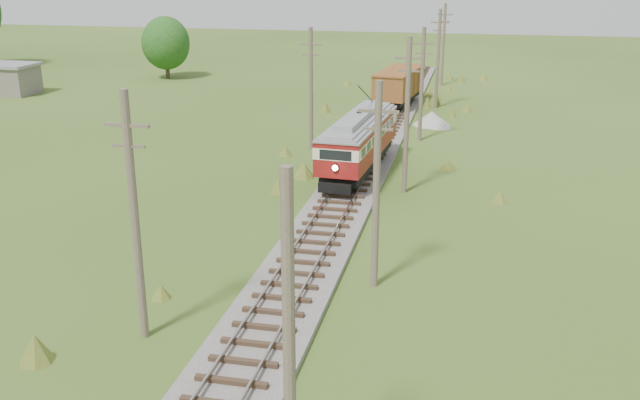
# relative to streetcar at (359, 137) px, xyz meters

# --- Properties ---
(railbed_main) EXTENTS (3.60, 96.00, 0.57)m
(railbed_main) POSITION_rel_streetcar_xyz_m (0.00, 0.16, -2.29)
(railbed_main) COLOR #605B54
(railbed_main) RESTS_ON ground
(streetcar) EXTENTS (3.44, 11.60, 5.26)m
(streetcar) POSITION_rel_streetcar_xyz_m (0.00, 0.00, 0.00)
(streetcar) COLOR black
(streetcar) RESTS_ON ground
(gondola) EXTENTS (4.01, 9.16, 2.94)m
(gondola) POSITION_rel_streetcar_xyz_m (0.00, 22.61, -0.33)
(gondola) COLOR black
(gondola) RESTS_ON ground
(gravel_pile) EXTENTS (3.19, 3.38, 1.16)m
(gravel_pile) POSITION_rel_streetcar_xyz_m (3.65, 15.59, -1.94)
(gravel_pile) COLOR gray
(gravel_pile) RESTS_ON ground
(utility_pole_r_1) EXTENTS (0.30, 0.30, 8.80)m
(utility_pole_r_1) POSITION_rel_streetcar_xyz_m (3.10, -28.84, 1.92)
(utility_pole_r_1) COLOR brown
(utility_pole_r_1) RESTS_ON ground
(utility_pole_r_2) EXTENTS (1.60, 0.30, 8.60)m
(utility_pole_r_2) POSITION_rel_streetcar_xyz_m (3.30, -15.84, 1.94)
(utility_pole_r_2) COLOR brown
(utility_pole_r_2) RESTS_ON ground
(utility_pole_r_3) EXTENTS (1.60, 0.30, 9.00)m
(utility_pole_r_3) POSITION_rel_streetcar_xyz_m (3.20, -2.84, 2.14)
(utility_pole_r_3) COLOR brown
(utility_pole_r_3) RESTS_ON ground
(utility_pole_r_4) EXTENTS (1.60, 0.30, 8.40)m
(utility_pole_r_4) POSITION_rel_streetcar_xyz_m (3.00, 10.16, 1.84)
(utility_pole_r_4) COLOR brown
(utility_pole_r_4) RESTS_ON ground
(utility_pole_r_5) EXTENTS (1.60, 0.30, 8.90)m
(utility_pole_r_5) POSITION_rel_streetcar_xyz_m (3.40, 23.16, 2.09)
(utility_pole_r_5) COLOR brown
(utility_pole_r_5) RESTS_ON ground
(utility_pole_r_6) EXTENTS (1.60, 0.30, 8.70)m
(utility_pole_r_6) POSITION_rel_streetcar_xyz_m (3.20, 36.16, 1.99)
(utility_pole_r_6) COLOR brown
(utility_pole_r_6) RESTS_ON ground
(utility_pole_l_a) EXTENTS (1.60, 0.30, 9.00)m
(utility_pole_l_a) POSITION_rel_streetcar_xyz_m (-4.20, -21.84, 2.14)
(utility_pole_l_a) COLOR brown
(utility_pole_l_a) RESTS_ON ground
(utility_pole_l_b) EXTENTS (1.60, 0.30, 8.60)m
(utility_pole_l_b) POSITION_rel_streetcar_xyz_m (-4.50, 6.16, 1.94)
(utility_pole_l_b) COLOR brown
(utility_pole_l_b) RESTS_ON ground
(tree_mid_a) EXTENTS (5.46, 5.46, 7.03)m
(tree_mid_a) POSITION_rel_streetcar_xyz_m (-28.00, 34.16, 1.54)
(tree_mid_a) COLOR #38281C
(tree_mid_a) RESTS_ON ground
(shed) EXTENTS (6.40, 4.40, 3.10)m
(shed) POSITION_rel_streetcar_xyz_m (-40.00, 21.16, -0.91)
(shed) COLOR slate
(shed) RESTS_ON ground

